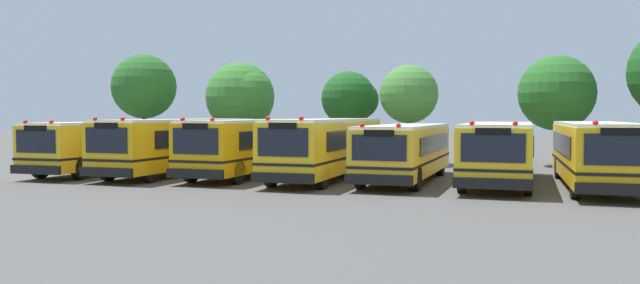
{
  "coord_description": "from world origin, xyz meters",
  "views": [
    {
      "loc": [
        8.21,
        -26.11,
        2.81
      ],
      "look_at": [
        -0.29,
        0.0,
        1.6
      ],
      "focal_mm": 34.79,
      "sensor_mm": 36.0,
      "label": 1
    }
  ],
  "objects_px": {
    "school_bus_0": "(115,144)",
    "tree_0": "(144,87)",
    "school_bus_4": "(405,150)",
    "tree_4": "(555,92)",
    "school_bus_2": "(249,145)",
    "tree_1": "(242,97)",
    "school_bus_1": "(181,143)",
    "school_bus_5": "(499,150)",
    "school_bus_3": "(327,145)",
    "school_bus_6": "(597,152)",
    "tree_3": "(410,94)",
    "tree_2": "(351,99)"
  },
  "relations": [
    {
      "from": "school_bus_0",
      "to": "tree_0",
      "type": "xyz_separation_m",
      "value": [
        -4.25,
        8.83,
        3.22
      ]
    },
    {
      "from": "school_bus_0",
      "to": "school_bus_4",
      "type": "relative_size",
      "value": 1.12
    },
    {
      "from": "school_bus_4",
      "to": "tree_4",
      "type": "height_order",
      "value": "tree_4"
    },
    {
      "from": "school_bus_2",
      "to": "tree_1",
      "type": "distance_m",
      "value": 11.92
    },
    {
      "from": "school_bus_1",
      "to": "school_bus_2",
      "type": "height_order",
      "value": "school_bus_1"
    },
    {
      "from": "school_bus_2",
      "to": "school_bus_5",
      "type": "distance_m",
      "value": 11.02
    },
    {
      "from": "school_bus_0",
      "to": "school_bus_4",
      "type": "height_order",
      "value": "school_bus_0"
    },
    {
      "from": "school_bus_0",
      "to": "school_bus_3",
      "type": "bearing_deg",
      "value": -179.59
    },
    {
      "from": "school_bus_2",
      "to": "school_bus_3",
      "type": "bearing_deg",
      "value": -174.45
    },
    {
      "from": "school_bus_4",
      "to": "tree_4",
      "type": "xyz_separation_m",
      "value": [
        6.36,
        10.15,
        2.71
      ]
    },
    {
      "from": "school_bus_5",
      "to": "school_bus_6",
      "type": "distance_m",
      "value": 3.63
    },
    {
      "from": "school_bus_1",
      "to": "school_bus_5",
      "type": "relative_size",
      "value": 1.1
    },
    {
      "from": "school_bus_4",
      "to": "school_bus_6",
      "type": "distance_m",
      "value": 7.42
    },
    {
      "from": "school_bus_2",
      "to": "tree_1",
      "type": "relative_size",
      "value": 1.55
    },
    {
      "from": "school_bus_2",
      "to": "tree_4",
      "type": "bearing_deg",
      "value": -141.45
    },
    {
      "from": "school_bus_0",
      "to": "tree_0",
      "type": "bearing_deg",
      "value": -64.55
    },
    {
      "from": "school_bus_2",
      "to": "school_bus_6",
      "type": "height_order",
      "value": "school_bus_2"
    },
    {
      "from": "school_bus_0",
      "to": "tree_1",
      "type": "relative_size",
      "value": 1.76
    },
    {
      "from": "school_bus_1",
      "to": "tree_3",
      "type": "bearing_deg",
      "value": -135.45
    },
    {
      "from": "school_bus_2",
      "to": "school_bus_3",
      "type": "xyz_separation_m",
      "value": [
        3.69,
        0.26,
        0.02
      ]
    },
    {
      "from": "school_bus_3",
      "to": "school_bus_5",
      "type": "relative_size",
      "value": 1.08
    },
    {
      "from": "tree_0",
      "to": "tree_2",
      "type": "xyz_separation_m",
      "value": [
        13.51,
        1.65,
        -0.82
      ]
    },
    {
      "from": "school_bus_3",
      "to": "tree_4",
      "type": "xyz_separation_m",
      "value": [
        9.87,
        9.98,
        2.59
      ]
    },
    {
      "from": "tree_0",
      "to": "tree_3",
      "type": "height_order",
      "value": "tree_0"
    },
    {
      "from": "school_bus_3",
      "to": "tree_1",
      "type": "xyz_separation_m",
      "value": [
        -8.89,
        10.15,
        2.53
      ]
    },
    {
      "from": "school_bus_4",
      "to": "tree_4",
      "type": "distance_m",
      "value": 12.28
    },
    {
      "from": "tree_1",
      "to": "school_bus_3",
      "type": "bearing_deg",
      "value": -48.78
    },
    {
      "from": "school_bus_1",
      "to": "tree_3",
      "type": "xyz_separation_m",
      "value": [
        9.48,
        8.86,
        2.56
      ]
    },
    {
      "from": "school_bus_4",
      "to": "school_bus_5",
      "type": "distance_m",
      "value": 3.81
    },
    {
      "from": "school_bus_3",
      "to": "school_bus_1",
      "type": "bearing_deg",
      "value": -0.0
    },
    {
      "from": "school_bus_4",
      "to": "tree_1",
      "type": "bearing_deg",
      "value": -38.63
    },
    {
      "from": "school_bus_1",
      "to": "school_bus_2",
      "type": "distance_m",
      "value": 3.65
    },
    {
      "from": "school_bus_6",
      "to": "tree_4",
      "type": "height_order",
      "value": "tree_4"
    },
    {
      "from": "tree_4",
      "to": "tree_2",
      "type": "bearing_deg",
      "value": 178.14
    },
    {
      "from": "school_bus_2",
      "to": "school_bus_5",
      "type": "xyz_separation_m",
      "value": [
        11.02,
        0.28,
        -0.05
      ]
    },
    {
      "from": "school_bus_0",
      "to": "school_bus_1",
      "type": "distance_m",
      "value": 3.64
    },
    {
      "from": "school_bus_0",
      "to": "school_bus_2",
      "type": "xyz_separation_m",
      "value": [
        7.28,
        -0.14,
        0.06
      ]
    },
    {
      "from": "school_bus_3",
      "to": "tree_2",
      "type": "xyz_separation_m",
      "value": [
        -1.71,
        10.36,
        2.32
      ]
    },
    {
      "from": "school_bus_0",
      "to": "school_bus_5",
      "type": "distance_m",
      "value": 18.3
    },
    {
      "from": "school_bus_2",
      "to": "tree_1",
      "type": "bearing_deg",
      "value": -61.99
    },
    {
      "from": "tree_1",
      "to": "tree_2",
      "type": "relative_size",
      "value": 1.13
    },
    {
      "from": "school_bus_4",
      "to": "school_bus_1",
      "type": "bearing_deg",
      "value": 0.2
    },
    {
      "from": "school_bus_5",
      "to": "tree_4",
      "type": "relative_size",
      "value": 1.68
    },
    {
      "from": "school_bus_4",
      "to": "tree_3",
      "type": "bearing_deg",
      "value": -80.2
    },
    {
      "from": "school_bus_5",
      "to": "school_bus_6",
      "type": "bearing_deg",
      "value": 176.02
    },
    {
      "from": "school_bus_0",
      "to": "school_bus_2",
      "type": "distance_m",
      "value": 7.28
    },
    {
      "from": "tree_0",
      "to": "tree_3",
      "type": "relative_size",
      "value": 1.19
    },
    {
      "from": "school_bus_6",
      "to": "tree_0",
      "type": "xyz_separation_m",
      "value": [
        -26.16,
        8.98,
        3.2
      ]
    },
    {
      "from": "tree_0",
      "to": "tree_1",
      "type": "distance_m",
      "value": 6.52
    },
    {
      "from": "tree_2",
      "to": "school_bus_6",
      "type": "bearing_deg",
      "value": -40.04
    }
  ]
}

